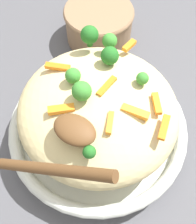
% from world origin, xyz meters
% --- Properties ---
extents(ground_plane, '(2.40, 2.40, 0.00)m').
position_xyz_m(ground_plane, '(0.00, 0.00, 0.00)').
color(ground_plane, '#4C4C51').
extents(serving_bowl, '(0.29, 0.29, 0.04)m').
position_xyz_m(serving_bowl, '(0.00, 0.00, 0.02)').
color(serving_bowl, silver).
rests_on(serving_bowl, ground_plane).
extents(pasta_mound, '(0.24, 0.24, 0.09)m').
position_xyz_m(pasta_mound, '(0.00, 0.00, 0.08)').
color(pasta_mound, '#DBC689').
rests_on(pasta_mound, serving_bowl).
extents(carrot_piece_0, '(0.02, 0.04, 0.01)m').
position_xyz_m(carrot_piece_0, '(-0.10, 0.00, 0.12)').
color(carrot_piece_0, orange).
rests_on(carrot_piece_0, pasta_mound).
extents(carrot_piece_1, '(0.04, 0.02, 0.01)m').
position_xyz_m(carrot_piece_1, '(0.08, -0.01, 0.13)').
color(carrot_piece_1, orange).
rests_on(carrot_piece_1, pasta_mound).
extents(carrot_piece_2, '(0.01, 0.03, 0.01)m').
position_xyz_m(carrot_piece_2, '(0.01, -0.10, 0.13)').
color(carrot_piece_2, orange).
rests_on(carrot_piece_2, pasta_mound).
extents(carrot_piece_3, '(0.01, 0.04, 0.01)m').
position_xyz_m(carrot_piece_3, '(-0.01, -0.01, 0.13)').
color(carrot_piece_3, orange).
rests_on(carrot_piece_3, pasta_mound).
extents(carrot_piece_4, '(0.04, 0.01, 0.01)m').
position_xyz_m(carrot_piece_4, '(-0.06, -0.00, 0.13)').
color(carrot_piece_4, orange).
rests_on(carrot_piece_4, pasta_mound).
extents(carrot_piece_5, '(0.03, 0.03, 0.01)m').
position_xyz_m(carrot_piece_5, '(-0.07, -0.03, 0.13)').
color(carrot_piece_5, orange).
rests_on(carrot_piece_5, pasta_mound).
extents(carrot_piece_6, '(0.02, 0.03, 0.01)m').
position_xyz_m(carrot_piece_6, '(-0.04, 0.03, 0.13)').
color(carrot_piece_6, orange).
rests_on(carrot_piece_6, pasta_mound).
extents(carrot_piece_7, '(0.03, 0.03, 0.01)m').
position_xyz_m(carrot_piece_7, '(0.03, 0.05, 0.13)').
color(carrot_piece_7, orange).
rests_on(carrot_piece_7, pasta_mound).
extents(broccoli_floret_0, '(0.02, 0.02, 0.03)m').
position_xyz_m(broccoli_floret_0, '(0.03, -0.08, 0.14)').
color(broccoli_floret_0, '#377928').
rests_on(broccoli_floret_0, pasta_mound).
extents(broccoli_floret_1, '(0.03, 0.03, 0.03)m').
position_xyz_m(broccoli_floret_1, '(0.01, 0.02, 0.14)').
color(broccoli_floret_1, '#377928').
rests_on(broccoli_floret_1, pasta_mound).
extents(broccoli_floret_2, '(0.02, 0.02, 0.02)m').
position_xyz_m(broccoli_floret_2, '(-0.04, 0.08, 0.13)').
color(broccoli_floret_2, '#205B1C').
rests_on(broccoli_floret_2, pasta_mound).
extents(broccoli_floret_3, '(0.02, 0.02, 0.02)m').
position_xyz_m(broccoli_floret_3, '(-0.04, -0.05, 0.13)').
color(broccoli_floret_3, '#377928').
rests_on(broccoli_floret_3, pasta_mound).
extents(broccoli_floret_4, '(0.03, 0.03, 0.03)m').
position_xyz_m(broccoli_floret_4, '(0.01, -0.06, 0.14)').
color(broccoli_floret_4, '#205B1C').
rests_on(broccoli_floret_4, pasta_mound).
extents(broccoli_floret_5, '(0.03, 0.03, 0.03)m').
position_xyz_m(broccoli_floret_5, '(0.06, -0.07, 0.14)').
color(broccoli_floret_5, '#205B1C').
rests_on(broccoli_floret_5, pasta_mound).
extents(broccoli_floret_6, '(0.02, 0.02, 0.03)m').
position_xyz_m(broccoli_floret_6, '(0.04, 0.00, 0.14)').
color(broccoli_floret_6, '#377928').
rests_on(broccoli_floret_6, pasta_mound).
extents(serving_spoon, '(0.13, 0.10, 0.09)m').
position_xyz_m(serving_spoon, '(-0.01, 0.09, 0.15)').
color(serving_spoon, brown).
rests_on(serving_spoon, pasta_mound).
extents(companion_bowl, '(0.14, 0.14, 0.07)m').
position_xyz_m(companion_bowl, '(0.12, -0.21, 0.04)').
color(companion_bowl, '#8C6B4C').
rests_on(companion_bowl, ground_plane).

